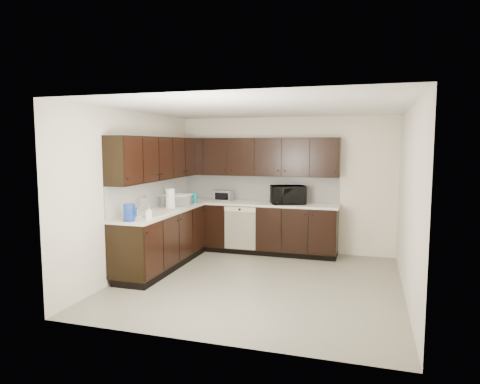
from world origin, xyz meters
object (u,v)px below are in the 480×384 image
object	(u,v)px
microwave	(288,195)
blue_pitcher	(129,212)
sink	(152,217)
toaster_oven	(224,196)
storage_bin	(176,200)

from	to	relation	value
microwave	blue_pitcher	distance (m)	2.95
sink	microwave	distance (m)	2.46
sink	microwave	bearing A→B (deg)	42.62
toaster_oven	storage_bin	size ratio (longest dim) A/B	0.67
toaster_oven	microwave	bearing A→B (deg)	-0.47
microwave	blue_pitcher	xyz separation A→B (m)	(-1.79, -2.35, -0.04)
blue_pitcher	microwave	bearing A→B (deg)	52.91
sink	blue_pitcher	size ratio (longest dim) A/B	3.42
sink	blue_pitcher	distance (m)	0.71
storage_bin	toaster_oven	bearing A→B (deg)	54.99
sink	storage_bin	size ratio (longest dim) A/B	1.69
sink	toaster_oven	world-z (taller)	sink
sink	storage_bin	xyz separation A→B (m)	(-0.01, 0.88, 0.15)
toaster_oven	storage_bin	xyz separation A→B (m)	(-0.58, -0.83, -0.01)
sink	toaster_oven	xyz separation A→B (m)	(0.57, 1.72, 0.16)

